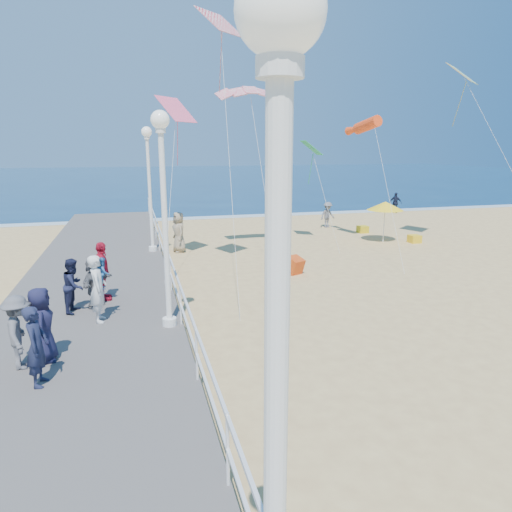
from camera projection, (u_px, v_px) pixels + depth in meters
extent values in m
plane|color=#D7B570|center=(357.00, 320.00, 13.21)|extent=(160.00, 160.00, 0.00)
cube|color=#0D2B4E|center=(170.00, 178.00, 74.24)|extent=(160.00, 90.00, 0.05)
cube|color=white|center=(222.00, 217.00, 32.46)|extent=(160.00, 1.20, 0.04)
cube|color=#65605C|center=(82.00, 341.00, 11.27)|extent=(5.00, 44.00, 0.40)
cube|color=white|center=(180.00, 285.00, 11.60)|extent=(0.05, 42.00, 0.06)
cube|color=white|center=(181.00, 304.00, 11.71)|extent=(0.05, 42.00, 0.04)
cylinder|color=white|center=(275.00, 493.00, 2.75)|extent=(0.14, 0.14, 4.70)
sphere|color=white|center=(280.00, 10.00, 2.13)|extent=(0.44, 0.44, 0.44)
cylinder|color=white|center=(170.00, 322.00, 11.74)|extent=(0.36, 0.36, 0.20)
cylinder|color=white|center=(165.00, 232.00, 11.20)|extent=(0.14, 0.14, 4.70)
sphere|color=white|center=(160.00, 120.00, 10.58)|extent=(0.44, 0.44, 0.44)
cylinder|color=white|center=(153.00, 249.00, 20.19)|extent=(0.36, 0.36, 0.20)
cylinder|color=white|center=(150.00, 195.00, 19.65)|extent=(0.14, 0.14, 4.70)
sphere|color=white|center=(147.00, 132.00, 19.03)|extent=(0.44, 0.44, 0.44)
imported|color=silver|center=(98.00, 289.00, 11.86)|extent=(0.43, 0.65, 1.79)
imported|color=#2D6CAB|center=(103.00, 273.00, 11.95)|extent=(0.32, 0.41, 0.84)
imported|color=#191E38|center=(37.00, 346.00, 8.66)|extent=(0.44, 0.62, 1.59)
imported|color=#58585D|center=(19.00, 332.00, 9.35)|extent=(0.74, 1.09, 1.56)
imported|color=red|center=(102.00, 271.00, 13.52)|extent=(0.49, 1.06, 1.77)
imported|color=#181835|center=(42.00, 325.00, 9.63)|extent=(0.60, 0.85, 1.64)
imported|color=slate|center=(94.00, 283.00, 12.96)|extent=(1.00, 1.39, 1.45)
imported|color=#191C37|center=(74.00, 285.00, 12.60)|extent=(0.74, 0.86, 1.52)
imported|color=slate|center=(328.00, 215.00, 28.25)|extent=(1.15, 0.87, 1.59)
imported|color=#171C32|center=(396.00, 203.00, 34.54)|extent=(0.89, 0.93, 1.55)
imported|color=gray|center=(179.00, 232.00, 21.57)|extent=(0.79, 1.04, 1.92)
cube|color=red|center=(294.00, 267.00, 17.92)|extent=(0.80, 0.88, 0.74)
cylinder|color=white|center=(384.00, 225.00, 23.88)|extent=(0.05, 0.05, 1.80)
cone|color=yellow|center=(385.00, 206.00, 23.65)|extent=(1.90, 1.90, 0.45)
cube|color=gold|center=(363.00, 229.00, 26.64)|extent=(0.55, 0.55, 0.40)
cube|color=yellow|center=(414.00, 239.00, 23.86)|extent=(0.55, 0.55, 0.40)
cylinder|color=#FF4315|center=(367.00, 125.00, 22.52)|extent=(1.02, 2.77, 1.10)
cube|color=#FF5D86|center=(176.00, 109.00, 18.16)|extent=(1.72, 1.74, 1.02)
cube|color=#19CCD8|center=(462.00, 74.00, 21.48)|extent=(1.94, 1.89, 0.95)
cube|color=#22A15A|center=(311.00, 148.00, 22.84)|extent=(1.07, 1.26, 0.72)
cube|color=red|center=(220.00, 22.00, 15.44)|extent=(1.80, 1.76, 0.92)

